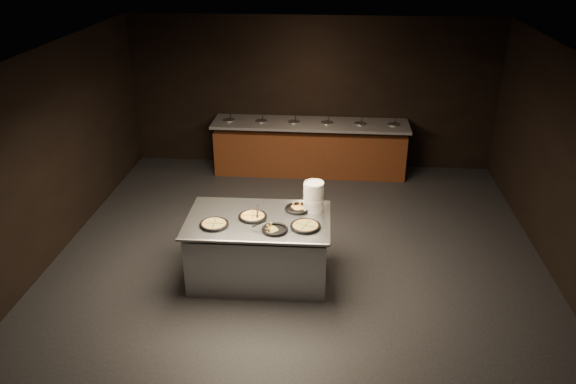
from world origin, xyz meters
name	(u,v)px	position (x,y,z in m)	size (l,w,h in m)	color
room	(297,177)	(0.00, 0.00, 1.45)	(7.02, 8.02, 2.92)	black
salad_bar	(310,151)	(0.00, 3.56, 0.44)	(3.70, 0.83, 1.18)	#552414
serving_counter	(259,249)	(-0.49, -0.12, 0.43)	(1.90, 1.23, 0.90)	#B0B3B8
plate_stack	(314,196)	(0.21, 0.20, 1.09)	(0.27, 0.27, 0.39)	silver
pan_veggie_whole	(214,224)	(-1.03, -0.35, 0.92)	(0.37, 0.37, 0.04)	black
pan_cheese_whole	(253,216)	(-0.57, -0.10, 0.92)	(0.37, 0.37, 0.04)	black
pan_cheese_slices_a	(297,208)	(0.00, 0.18, 0.92)	(0.34, 0.34, 0.04)	black
pan_cheese_slices_b	(275,229)	(-0.24, -0.42, 0.92)	(0.33, 0.33, 0.04)	black
pan_veggie_slices	(305,226)	(0.13, -0.30, 0.92)	(0.39, 0.39, 0.04)	black
server_left	(258,210)	(-0.51, -0.03, 0.97)	(0.10, 0.30, 0.14)	#B0B3B8
server_right	(263,226)	(-0.39, -0.43, 0.97)	(0.29, 0.08, 0.14)	#B0B3B8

